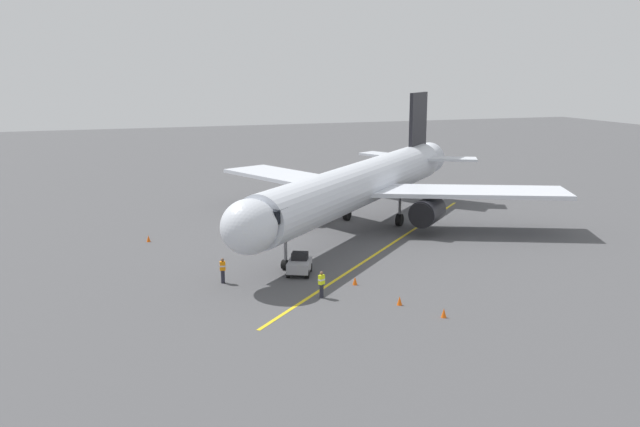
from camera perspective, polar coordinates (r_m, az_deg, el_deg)
ground_plane at (r=62.77m, az=2.37°, el=-0.80°), size 220.00×220.00×0.00m
apron_lead_in_line at (r=54.91m, az=5.73°, el=-2.73°), size 28.51×28.40×0.01m
airplane at (r=59.70m, az=3.53°, el=2.44°), size 33.10×33.07×11.50m
ground_crew_marshaller at (r=45.65m, az=-8.16°, el=-4.72°), size 0.44×0.31×1.71m
ground_crew_wing_walker at (r=42.36m, az=0.13°, el=-5.94°), size 0.47×0.41×1.71m
tug_near_nose at (r=47.12m, az=-1.74°, el=-4.30°), size 2.33×2.72×1.50m
safety_cone_nose_left at (r=39.96m, az=10.34°, el=-8.20°), size 0.32×0.32×0.55m
safety_cone_nose_right at (r=41.57m, az=6.69°, el=-7.27°), size 0.32×0.32×0.55m
safety_cone_wing_port at (r=45.07m, az=2.95°, el=-5.65°), size 0.32×0.32×0.55m
safety_cone_wing_starboard at (r=57.70m, az=-14.18°, el=-2.04°), size 0.32×0.32×0.55m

